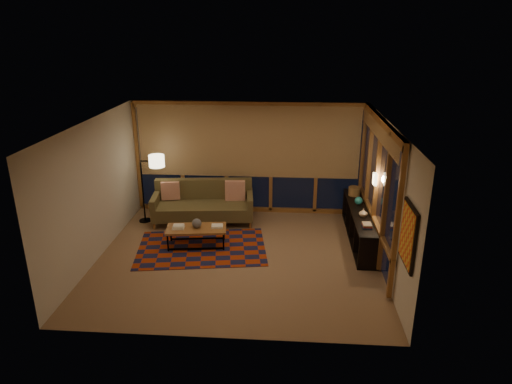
# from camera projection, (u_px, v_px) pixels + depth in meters

# --- Properties ---
(floor) EXTENTS (5.50, 5.00, 0.01)m
(floor) POSITION_uv_depth(u_px,v_px,m) (238.00, 257.00, 9.05)
(floor) COLOR #9C754B
(floor) RESTS_ON ground
(ceiling) EXTENTS (5.50, 5.00, 0.01)m
(ceiling) POSITION_uv_depth(u_px,v_px,m) (236.00, 123.00, 8.13)
(ceiling) COLOR beige
(ceiling) RESTS_ON walls
(walls) EXTENTS (5.51, 5.01, 2.70)m
(walls) POSITION_uv_depth(u_px,v_px,m) (237.00, 193.00, 8.59)
(walls) COLOR beige
(walls) RESTS_ON floor
(window_wall_back) EXTENTS (5.30, 0.16, 2.60)m
(window_wall_back) POSITION_uv_depth(u_px,v_px,m) (248.00, 159.00, 10.87)
(window_wall_back) COLOR brown
(window_wall_back) RESTS_ON walls
(window_wall_right) EXTENTS (0.16, 3.70, 2.60)m
(window_wall_right) POSITION_uv_depth(u_px,v_px,m) (376.00, 186.00, 8.97)
(window_wall_right) COLOR brown
(window_wall_right) RESTS_ON walls
(wall_art) EXTENTS (0.06, 0.74, 0.94)m
(wall_art) POSITION_uv_depth(u_px,v_px,m) (408.00, 235.00, 6.64)
(wall_art) COLOR red
(wall_art) RESTS_ON walls
(wall_sconce) EXTENTS (0.12, 0.18, 0.22)m
(wall_sconce) POSITION_uv_depth(u_px,v_px,m) (375.00, 179.00, 8.77)
(wall_sconce) COLOR #FFEAB5
(wall_sconce) RESTS_ON walls
(sofa) EXTENTS (2.36, 1.15, 0.93)m
(sofa) POSITION_uv_depth(u_px,v_px,m) (203.00, 203.00, 10.53)
(sofa) COLOR brown
(sofa) RESTS_ON floor
(pillow_left) EXTENTS (0.45, 0.23, 0.43)m
(pillow_left) POSITION_uv_depth(u_px,v_px,m) (171.00, 191.00, 10.66)
(pillow_left) COLOR #BB3E1C
(pillow_left) RESTS_ON sofa
(pillow_right) EXTENTS (0.49, 0.21, 0.47)m
(pillow_right) POSITION_uv_depth(u_px,v_px,m) (235.00, 191.00, 10.66)
(pillow_right) COLOR #BB3E1C
(pillow_right) RESTS_ON sofa
(area_rug) EXTENTS (2.82, 2.09, 0.01)m
(area_rug) POSITION_uv_depth(u_px,v_px,m) (202.00, 248.00, 9.42)
(area_rug) COLOR #9B2D0B
(area_rug) RESTS_ON floor
(coffee_table) EXTENTS (1.29, 0.71, 0.41)m
(coffee_table) POSITION_uv_depth(u_px,v_px,m) (197.00, 237.00, 9.46)
(coffee_table) COLOR brown
(coffee_table) RESTS_ON floor
(book_stack_a) EXTENTS (0.27, 0.23, 0.08)m
(book_stack_a) POSITION_uv_depth(u_px,v_px,m) (178.00, 227.00, 9.35)
(book_stack_a) COLOR white
(book_stack_a) RESTS_ON coffee_table
(book_stack_b) EXTENTS (0.23, 0.19, 0.04)m
(book_stack_b) POSITION_uv_depth(u_px,v_px,m) (217.00, 226.00, 9.40)
(book_stack_b) COLOR white
(book_stack_b) RESTS_ON coffee_table
(ceramic_pot) EXTENTS (0.22, 0.22, 0.20)m
(ceramic_pot) POSITION_uv_depth(u_px,v_px,m) (197.00, 223.00, 9.37)
(ceramic_pot) COLOR #2B2C30
(ceramic_pot) RESTS_ON coffee_table
(floor_lamp) EXTENTS (0.57, 0.40, 1.61)m
(floor_lamp) POSITION_uv_depth(u_px,v_px,m) (143.00, 189.00, 10.47)
(floor_lamp) COLOR black
(floor_lamp) RESTS_ON floor
(bookshelf) EXTENTS (0.40, 2.70, 0.68)m
(bookshelf) POSITION_uv_depth(u_px,v_px,m) (359.00, 225.00, 9.70)
(bookshelf) COLOR black
(bookshelf) RESTS_ON floor
(basket) EXTENTS (0.28, 0.28, 0.20)m
(basket) POSITION_uv_depth(u_px,v_px,m) (354.00, 191.00, 10.41)
(basket) COLOR brown
(basket) RESTS_ON bookshelf
(teal_bowl) EXTENTS (0.22, 0.22, 0.17)m
(teal_bowl) POSITION_uv_depth(u_px,v_px,m) (359.00, 201.00, 9.87)
(teal_bowl) COLOR teal
(teal_bowl) RESTS_ON bookshelf
(vase) EXTENTS (0.21, 0.21, 0.18)m
(vase) POSITION_uv_depth(u_px,v_px,m) (363.00, 213.00, 9.23)
(vase) COLOR tan
(vase) RESTS_ON bookshelf
(shelf_book_stack) EXTENTS (0.17, 0.24, 0.07)m
(shelf_book_stack) POSITION_uv_depth(u_px,v_px,m) (367.00, 225.00, 8.77)
(shelf_book_stack) COLOR white
(shelf_book_stack) RESTS_ON bookshelf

